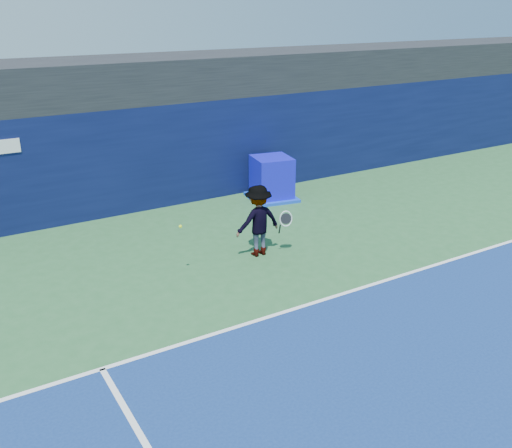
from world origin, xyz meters
name	(u,v)px	position (x,y,z in m)	size (l,w,h in m)	color
ground	(453,369)	(0.00, 0.00, 0.00)	(80.00, 80.00, 0.00)	#295C31
baseline	(339,295)	(0.00, 3.00, 0.01)	(24.00, 0.10, 0.01)	white
stadium_band	(169,76)	(0.00, 11.50, 3.60)	(36.00, 3.00, 1.20)	black
back_wall_assembly	(186,150)	(0.00, 10.50, 1.50)	(36.00, 1.03, 3.00)	#0A1037
equipment_cart	(272,180)	(2.17, 9.05, 0.60)	(1.60, 1.60, 1.32)	#100DC3
tennis_player	(258,221)	(-0.37, 5.65, 0.87)	(1.31, 0.72, 1.74)	silver
tennis_ball	(180,226)	(-2.42, 5.50, 1.19)	(0.07, 0.07, 0.07)	#CCE619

